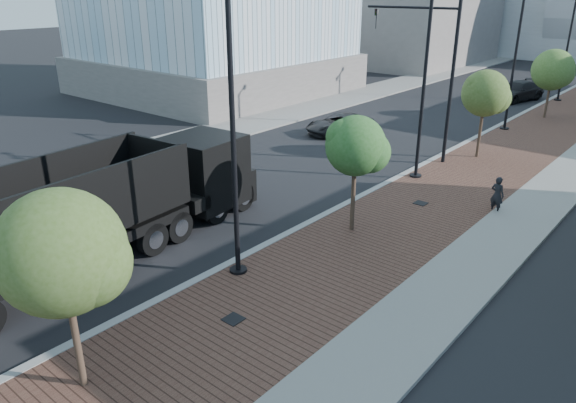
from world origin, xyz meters
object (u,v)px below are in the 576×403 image
Objects in this scene: pedestrian at (497,195)px; dark_car_mid at (340,124)px; dump_truck at (139,202)px; white_sedan at (107,226)px.

dark_car_mid is at bearing -16.45° from pedestrian.
dump_truck is at bearing 61.89° from pedestrian.
white_sedan is at bearing -128.82° from dump_truck.
dump_truck is 13.94m from pedestrian.
dump_truck is 3.10× the size of white_sedan.
white_sedan is at bearing 62.33° from pedestrian.
dump_truck reaches higher than white_sedan.
white_sedan is at bearing -62.34° from dark_car_mid.
white_sedan is 2.88× the size of pedestrian.
dark_car_mid is 13.63m from pedestrian.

